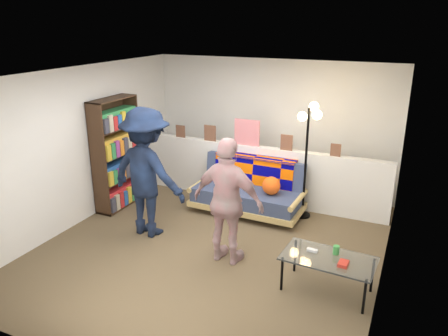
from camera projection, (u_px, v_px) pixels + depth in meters
name	position (u px, v px, depth m)	size (l,w,h in m)	color
ground	(212.00, 246.00, 6.18)	(5.00, 5.00, 0.00)	brown
room_shell	(226.00, 124.00, 6.04)	(4.60, 5.05, 2.45)	silver
half_wall_ledge	(257.00, 174.00, 7.57)	(4.45, 0.15, 1.00)	silver
ledge_decor	(245.00, 135.00, 7.42)	(2.97, 0.02, 0.45)	brown
futon_sofa	(249.00, 191.00, 7.19)	(1.84, 0.92, 0.78)	tan
bookshelf	(117.00, 157.00, 7.27)	(0.31, 0.93, 1.85)	black
coffee_table	(329.00, 260.00, 5.05)	(1.09, 0.64, 0.55)	black
floor_lamp	(309.00, 138.00, 6.72)	(0.40, 0.34, 1.86)	black
person_left	(147.00, 173.00, 6.29)	(1.23, 0.71, 1.90)	black
person_right	(228.00, 202.00, 5.56)	(0.99, 0.41, 1.69)	pink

